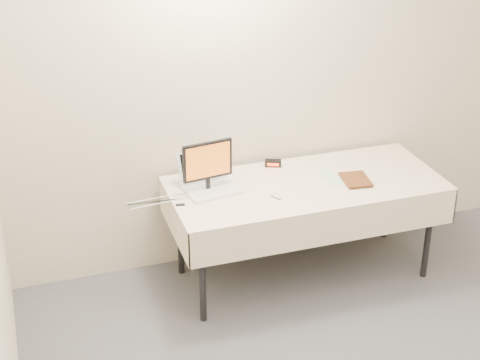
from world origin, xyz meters
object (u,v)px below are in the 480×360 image
object	(u,v)px
laptop	(208,180)
table	(305,191)
book	(344,167)
monitor	(208,163)

from	to	relation	value
laptop	table	bearing A→B (deg)	-20.13
table	book	bearing A→B (deg)	-17.32
table	laptop	size ratio (longest dim) A/B	4.78
table	monitor	size ratio (longest dim) A/B	5.26
laptop	monitor	world-z (taller)	monitor
book	monitor	bearing A→B (deg)	177.54
laptop	book	size ratio (longest dim) A/B	1.65
monitor	book	world-z (taller)	monitor
monitor	laptop	bearing A→B (deg)	62.93
book	table	bearing A→B (deg)	170.39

